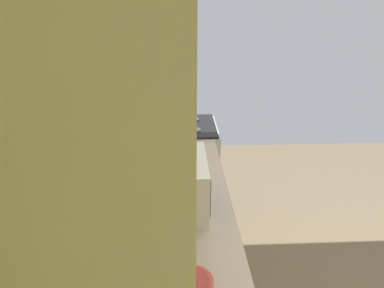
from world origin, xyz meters
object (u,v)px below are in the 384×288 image
at_px(bowl, 192,284).
at_px(kettle, 185,153).
at_px(microwave, 175,183).
at_px(oven_range, 182,169).

height_order(bowl, kettle, kettle).
bearing_deg(microwave, kettle, -6.59).
bearing_deg(oven_range, bowl, -179.60).
xyz_separation_m(microwave, kettle, (0.56, -0.06, -0.08)).
distance_m(oven_range, kettle, 0.89).
relative_size(microwave, kettle, 2.39).
bearing_deg(microwave, bowl, -174.01).
bearing_deg(kettle, bowl, 180.00).
distance_m(oven_range, microwave, 1.42).
bearing_deg(bowl, microwave, 5.99).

